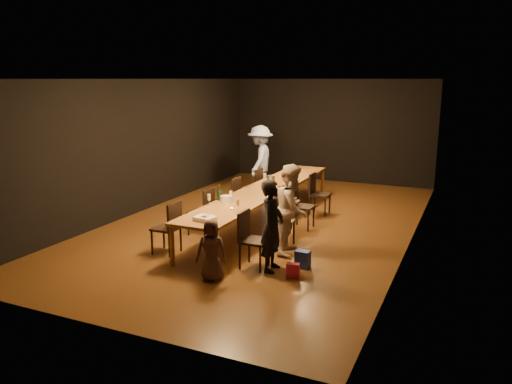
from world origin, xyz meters
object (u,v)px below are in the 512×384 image
at_px(champagne_bottle, 219,192).
at_px(ice_bucket, 271,180).
at_px(chair_right_3, 320,194).
at_px(woman_tan, 292,209).
at_px(table, 265,191).
at_px(chair_right_0, 255,240).
at_px(chair_left_3, 252,187).
at_px(woman_birthday, 272,226).
at_px(chair_left_1, 201,211).
at_px(chair_left_2, 229,198).
at_px(chair_left_0, 166,227).
at_px(child, 211,250).
at_px(chair_right_1, 281,221).
at_px(chair_right_2, 303,206).
at_px(plate_stack, 226,199).
at_px(man_blue, 260,160).
at_px(birthday_cake, 205,219).

bearing_deg(champagne_bottle, ice_bucket, 79.11).
distance_m(chair_right_3, woman_tan, 2.71).
bearing_deg(table, chair_right_0, -70.50).
distance_m(chair_right_3, chair_left_3, 1.70).
height_order(woman_birthday, woman_tan, woman_tan).
bearing_deg(table, chair_left_1, -125.31).
xyz_separation_m(chair_left_2, ice_bucket, (0.81, 0.47, 0.38)).
bearing_deg(chair_left_0, chair_left_2, 0.00).
xyz_separation_m(chair_right_0, woman_tan, (0.30, 0.92, 0.33)).
xyz_separation_m(chair_left_0, child, (1.32, -0.75, 0.01)).
xyz_separation_m(table, chair_right_3, (0.85, 1.20, -0.24)).
xyz_separation_m(chair_right_1, chair_right_2, (0.00, 1.20, 0.00)).
bearing_deg(table, ice_bucket, 95.37).
distance_m(table, woman_tan, 1.87).
height_order(chair_right_0, plate_stack, chair_right_0).
relative_size(chair_right_1, chair_left_3, 1.00).
xyz_separation_m(chair_right_0, chair_left_3, (-1.70, 3.60, 0.00)).
bearing_deg(table, chair_right_1, -54.69).
xyz_separation_m(chair_right_0, chair_left_0, (-1.70, 0.00, 0.00)).
xyz_separation_m(man_blue, ice_bucket, (1.15, -2.02, -0.06)).
bearing_deg(ice_bucket, chair_left_1, -115.81).
distance_m(child, plate_stack, 1.92).
bearing_deg(chair_left_0, table, -19.50).
xyz_separation_m(table, woman_birthday, (1.15, -2.39, 0.04)).
relative_size(chair_right_2, birthday_cake, 2.59).
bearing_deg(birthday_cake, chair_left_3, 113.02).
xyz_separation_m(woman_tan, birthday_cake, (-1.09, -1.14, -0.00)).
relative_size(chair_left_0, ice_bucket, 4.71).
height_order(chair_left_2, champagne_bottle, champagne_bottle).
bearing_deg(chair_left_0, chair_right_2, -35.31).
relative_size(woman_birthday, woman_tan, 0.93).
relative_size(table, chair_right_1, 6.45).
bearing_deg(champagne_bottle, woman_tan, -6.87).
height_order(chair_right_1, child, child).
bearing_deg(chair_left_1, chair_left_3, 0.00).
height_order(chair_right_2, chair_right_3, same).
height_order(chair_right_1, woman_birthday, woman_birthday).
bearing_deg(plate_stack, chair_left_3, 104.40).
relative_size(chair_right_1, chair_right_2, 1.00).
relative_size(chair_right_1, woman_tan, 0.59).
relative_size(table, chair_right_3, 6.45).
height_order(chair_left_0, chair_left_2, same).
bearing_deg(man_blue, birthday_cake, 4.79).
distance_m(chair_left_2, child, 3.41).
bearing_deg(chair_left_0, champagne_bottle, -22.88).
bearing_deg(woman_birthday, chair_left_2, 35.29).
relative_size(chair_left_3, woman_birthday, 0.63).
xyz_separation_m(chair_right_1, woman_birthday, (0.30, -1.19, 0.27)).
relative_size(chair_right_0, champagne_bottle, 2.99).
bearing_deg(chair_right_0, chair_left_0, -90.00).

